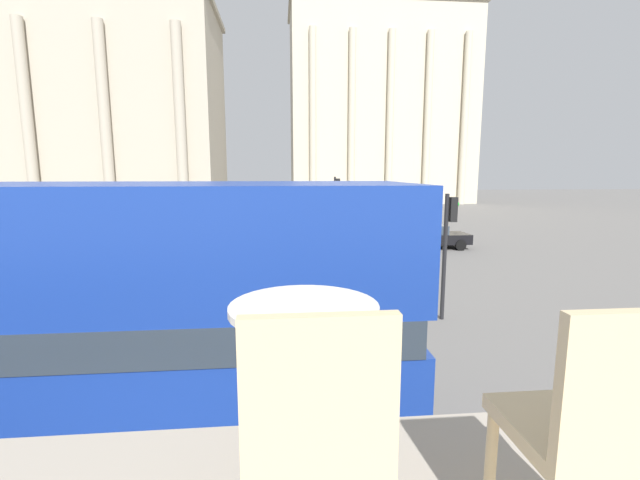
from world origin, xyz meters
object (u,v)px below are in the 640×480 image
at_px(cafe_chair_1, 593,429).
at_px(traffic_light_far, 336,202).
at_px(pedestrian_black, 223,217).
at_px(plaza_building_left, 97,113).
at_px(traffic_light_near, 448,238).
at_px(car_black, 430,236).
at_px(cafe_dining_table, 304,351).
at_px(traffic_light_mid, 171,216).
at_px(pedestrian_grey, 200,258).
at_px(plaza_building_right, 380,109).
at_px(cafe_chair_0, 316,436).

relative_size(cafe_chair_1, traffic_light_far, 0.23).
distance_m(traffic_light_far, pedestrian_black, 11.43).
bearing_deg(plaza_building_left, cafe_chair_1, -67.15).
relative_size(plaza_building_left, traffic_light_near, 6.45).
bearing_deg(car_black, cafe_chair_1, 114.32).
xyz_separation_m(cafe_dining_table, traffic_light_near, (4.71, 10.09, -1.16)).
relative_size(cafe_dining_table, traffic_light_mid, 0.19).
bearing_deg(cafe_dining_table, traffic_light_far, 82.15).
relative_size(traffic_light_mid, car_black, 0.91).
relative_size(cafe_dining_table, car_black, 0.17).
distance_m(traffic_light_near, pedestrian_black, 22.85).
relative_size(traffic_light_mid, traffic_light_far, 0.95).
bearing_deg(pedestrian_grey, traffic_light_far, -171.64).
distance_m(plaza_building_left, traffic_light_mid, 31.03).
height_order(plaza_building_right, traffic_light_mid, plaza_building_right).
bearing_deg(cafe_chair_1, traffic_light_far, 80.27).
relative_size(cafe_chair_0, traffic_light_near, 0.25).
bearing_deg(traffic_light_far, car_black, -8.92).
distance_m(cafe_chair_1, traffic_light_near, 11.42).
relative_size(car_black, pedestrian_black, 2.58).
bearing_deg(car_black, cafe_dining_table, 111.99).
bearing_deg(car_black, traffic_light_near, 115.51).
height_order(traffic_light_near, pedestrian_black, traffic_light_near).
bearing_deg(plaza_building_right, car_black, -98.72).
xyz_separation_m(cafe_chair_1, pedestrian_grey, (-4.05, 15.83, -2.63)).
height_order(cafe_dining_table, traffic_light_far, traffic_light_far).
bearing_deg(pedestrian_black, pedestrian_grey, 55.65).
bearing_deg(plaza_building_left, cafe_dining_table, -67.78).
xyz_separation_m(plaza_building_right, pedestrian_black, (-18.66, -29.16, -12.29)).
height_order(cafe_chair_1, plaza_building_left, plaza_building_left).
bearing_deg(traffic_light_near, cafe_chair_0, -113.89).
distance_m(cafe_dining_table, cafe_chair_0, 0.54).
bearing_deg(pedestrian_grey, plaza_building_right, -151.90).
distance_m(plaza_building_right, pedestrian_black, 36.73).
distance_m(cafe_chair_0, plaza_building_left, 47.96).
bearing_deg(pedestrian_grey, cafe_chair_0, 61.04).
bearing_deg(traffic_light_near, pedestrian_black, 113.41).
distance_m(cafe_chair_1, pedestrian_black, 32.13).
bearing_deg(cafe_chair_0, plaza_building_right, 70.43).
relative_size(cafe_chair_0, pedestrian_black, 0.56).
xyz_separation_m(traffic_light_near, car_black, (3.69, 11.61, -1.72)).
bearing_deg(cafe_chair_1, traffic_light_near, 65.85).
bearing_deg(traffic_light_far, traffic_light_near, -82.65).
bearing_deg(pedestrian_grey, pedestrian_black, -126.54).
xyz_separation_m(traffic_light_mid, pedestrian_grey, (1.33, -1.23, -1.56)).
distance_m(cafe_dining_table, car_black, 23.45).
bearing_deg(cafe_chair_1, plaza_building_right, 73.43).
distance_m(cafe_dining_table, cafe_chair_1, 0.99).
distance_m(plaza_building_left, traffic_light_near, 41.01).
bearing_deg(pedestrian_black, traffic_light_far, 92.92).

